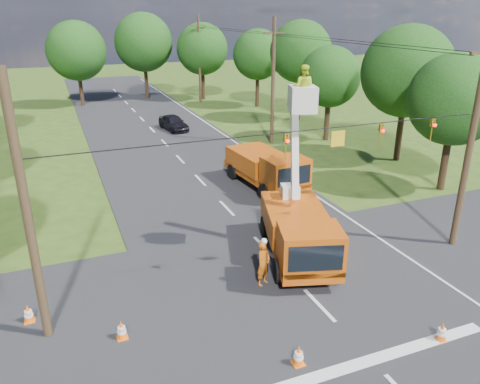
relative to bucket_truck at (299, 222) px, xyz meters
name	(u,v)px	position (x,y,z in m)	size (l,w,h in m)	color
ground	(180,160)	(-1.02, 16.41, -1.76)	(140.00, 140.00, 0.00)	#2F4D17
road_main	(180,160)	(-1.02, 16.41, -1.76)	(12.00, 100.00, 0.06)	black
road_cross	(294,280)	(-1.02, -1.59, -1.76)	(56.00, 10.00, 0.07)	black
stop_bar	(371,361)	(-1.02, -6.79, -1.76)	(9.00, 0.45, 0.02)	silver
edge_line	(249,152)	(4.58, 16.41, -1.76)	(0.12, 90.00, 0.02)	silver
bucket_truck	(299,222)	(0.00, 0.00, 0.00)	(4.29, 7.08, 8.42)	#BF4D0D
second_truck	(267,168)	(2.49, 8.68, -0.46)	(3.16, 6.90, 2.51)	#BF4D0D
ground_worker	(263,263)	(-2.34, -1.41, -0.80)	(0.70, 0.46, 1.93)	orange
distant_car	(173,123)	(0.88, 25.74, -1.06)	(1.67, 4.16, 1.42)	black
traffic_cone_0	(299,356)	(-3.26, -6.07, -1.41)	(0.38, 0.38, 0.71)	#FF630D
traffic_cone_1	(442,332)	(1.76, -6.83, -1.41)	(0.38, 0.38, 0.71)	#FF630D
traffic_cone_2	(283,212)	(1.34, 4.13, -1.41)	(0.38, 0.38, 0.71)	#FF630D
traffic_cone_3	(277,189)	(2.54, 7.28, -1.41)	(0.38, 0.38, 0.71)	#FF630D
traffic_cone_4	(122,330)	(-8.19, -2.73, -1.41)	(0.38, 0.38, 0.71)	#FF630D
traffic_cone_5	(28,314)	(-11.13, -0.57, -1.41)	(0.38, 0.38, 0.71)	#FF630D
traffic_cone_6	(237,160)	(2.52, 13.79, -1.41)	(0.38, 0.38, 0.71)	#FF630D
pole_right_near	(471,140)	(7.48, -1.59, 3.34)	(1.80, 0.30, 10.00)	#4C3823
pole_right_mid	(273,81)	(7.48, 18.41, 3.34)	(1.80, 0.30, 10.00)	#4C3823
pole_right_far	(199,59)	(7.48, 38.41, 3.34)	(1.80, 0.30, 10.00)	#4C3823
pole_left	(27,215)	(-10.52, -1.59, 2.74)	(0.30, 0.30, 9.00)	#4C3823
signal_span	(352,136)	(1.21, -1.60, 4.11)	(18.00, 0.29, 1.07)	black
tree_right_a	(455,100)	(12.48, 4.41, 3.80)	(5.40, 5.40, 8.28)	#382616
tree_right_b	(407,72)	(13.98, 10.41, 4.67)	(6.40, 6.40, 9.65)	#382616
tree_right_c	(330,77)	(12.18, 17.41, 3.55)	(5.00, 5.00, 7.83)	#382616
tree_right_d	(301,52)	(13.78, 25.41, 4.91)	(6.00, 6.00, 9.70)	#382616
tree_right_e	(258,55)	(12.78, 33.41, 4.05)	(5.60, 5.60, 8.63)	#382616
tree_far_a	(76,51)	(-6.02, 41.41, 4.42)	(6.60, 6.60, 9.50)	#382616
tree_far_b	(144,42)	(1.98, 43.41, 5.04)	(7.00, 7.00, 10.32)	#382616
tree_far_c	(202,49)	(8.48, 40.41, 4.30)	(6.20, 6.20, 9.18)	#382616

